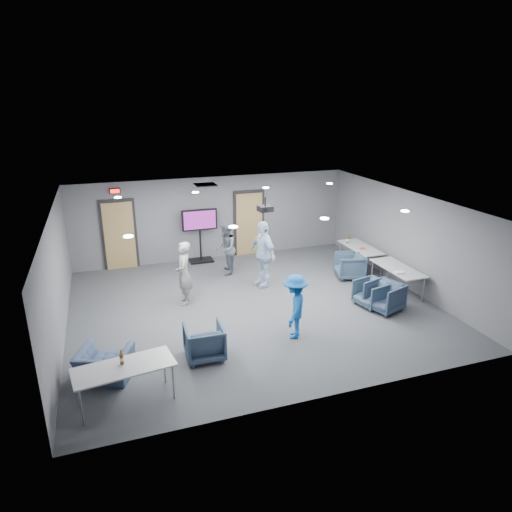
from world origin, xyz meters
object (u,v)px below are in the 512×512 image
object	(u,v)px
chair_right_c	(384,297)
chair_front_a	(204,342)
table_right_a	(361,248)
tv_stand	(200,232)
bottle_front	(122,359)
person_b	(226,249)
projector	(265,208)
chair_front_b	(105,364)
table_front_left	(124,369)
table_right_b	(398,269)
person_a	(184,273)
person_d	(295,307)
chair_right_a	(350,266)
bottle_right	(348,240)
person_c	(263,254)
chair_right_b	(371,293)

from	to	relation	value
chair_right_c	chair_front_a	xyz separation A→B (m)	(-4.77, -0.70, -0.00)
table_right_a	tv_stand	world-z (taller)	tv_stand
chair_right_c	bottle_front	bearing A→B (deg)	-94.49
person_b	projector	bearing A→B (deg)	35.89
chair_front_b	table_front_left	xyz separation A→B (m)	(0.32, -0.87, 0.37)
table_right_b	projector	world-z (taller)	projector
person_a	table_front_left	distance (m)	4.12
table_right_a	bottle_front	bearing A→B (deg)	120.63
person_d	table_front_left	size ratio (longest dim) A/B	0.83
chair_front_b	table_right_a	bearing A→B (deg)	-132.72
chair_right_a	bottle_right	size ratio (longest dim) A/B	2.74
chair_right_c	table_right_b	distance (m)	1.30
chair_right_a	person_a	bearing A→B (deg)	-71.71
chair_right_a	table_right_b	xyz separation A→B (m)	(0.65, -1.39, 0.31)
chair_front_b	person_a	bearing A→B (deg)	-103.40
table_front_left	chair_front_b	bearing A→B (deg)	102.31
chair_right_a	table_front_left	world-z (taller)	chair_right_a
chair_front_b	person_c	bearing A→B (deg)	-120.39
chair_right_b	table_right_b	bearing A→B (deg)	101.87
person_a	projector	size ratio (longest dim) A/B	4.37
person_a	projector	distance (m)	2.66
bottle_right	tv_stand	world-z (taller)	tv_stand
person_c	projector	size ratio (longest dim) A/B	4.98
chair_right_a	chair_front_a	size ratio (longest dim) A/B	1.02
chair_right_c	projector	size ratio (longest dim) A/B	2.11
person_d	table_right_b	size ratio (longest dim) A/B	0.86
person_c	table_right_a	distance (m)	3.32
table_front_left	person_c	bearing A→B (deg)	37.88
table_right_a	bottle_right	size ratio (longest dim) A/B	5.70
chair_right_a	table_right_b	distance (m)	1.57
chair_front_a	table_front_left	xyz separation A→B (m)	(-1.62, -1.00, 0.32)
chair_right_b	chair_front_b	distance (m)	6.67
person_d	chair_right_b	size ratio (longest dim) A/B	1.98
bottle_right	chair_right_c	bearing A→B (deg)	-103.14
table_front_left	projector	bearing A→B (deg)	34.39
chair_front_a	bottle_right	world-z (taller)	bottle_right
chair_front_a	chair_front_b	size ratio (longest dim) A/B	0.83
chair_right_c	table_front_left	size ratio (longest dim) A/B	0.45
person_d	tv_stand	xyz separation A→B (m)	(-0.90, 5.54, 0.25)
person_c	projector	bearing A→B (deg)	-28.81
person_a	person_c	size ratio (longest dim) A/B	0.88
person_a	person_b	distance (m)	2.29
chair_right_c	person_d	bearing A→B (deg)	-98.05
chair_right_c	bottle_right	size ratio (longest dim) A/B	2.71
person_c	chair_right_b	world-z (taller)	person_c
person_a	chair_front_a	world-z (taller)	person_a
chair_right_c	projector	bearing A→B (deg)	-145.09
table_right_b	bottle_front	distance (m)	7.76
chair_right_a	table_front_left	size ratio (longest dim) A/B	0.45
bottle_right	bottle_front	bearing A→B (deg)	-146.03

